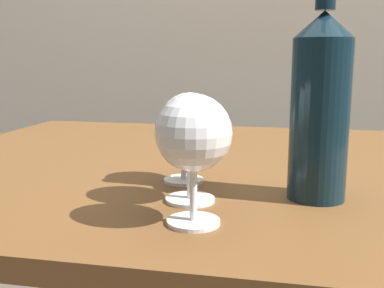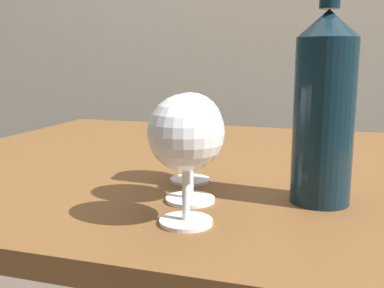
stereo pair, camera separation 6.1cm
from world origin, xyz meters
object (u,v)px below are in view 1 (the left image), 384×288
Objects in this scene: wine_glass_white at (193,135)px; wine_bottle at (320,103)px; wine_glass_cabernet at (192,128)px; wine_glass_amber at (183,129)px.

wine_glass_white is 0.20m from wine_bottle.
wine_bottle is (0.17, 0.05, 0.03)m from wine_glass_cabernet.
wine_bottle is at bearing 41.93° from wine_glass_white.
wine_glass_white is 0.09m from wine_glass_cabernet.
wine_glass_white is 1.04× the size of wine_glass_cabernet.
wine_glass_cabernet reaches higher than wine_glass_amber.
wine_bottle reaches higher than wine_glass_white.
wine_glass_amber is at bearing 166.83° from wine_bottle.
wine_glass_amber is (-0.03, 0.09, -0.02)m from wine_glass_cabernet.
wine_glass_white reaches higher than wine_glass_amber.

